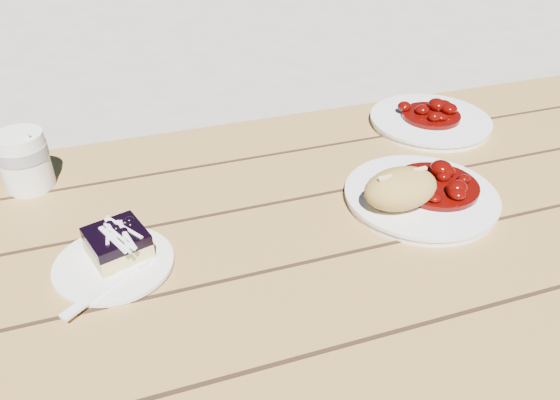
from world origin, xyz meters
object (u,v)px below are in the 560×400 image
object	(u,v)px
picnic_table	(259,312)
main_plate	(421,197)
dessert_plate	(114,265)
blueberry_cake	(117,243)
coffee_cup	(24,161)
second_plate	(430,121)
bread_roll	(401,189)

from	to	relation	value
picnic_table	main_plate	distance (m)	0.34
dessert_plate	blueberry_cake	xyz separation A→B (m)	(0.01, 0.01, 0.03)
main_plate	coffee_cup	bearing A→B (deg)	157.45
picnic_table	dessert_plate	size ratio (longest dim) A/B	12.16
blueberry_cake	coffee_cup	bearing A→B (deg)	100.34
main_plate	second_plate	size ratio (longest dim) A/B	1.02
dessert_plate	bread_roll	bearing A→B (deg)	-1.21
picnic_table	dessert_plate	distance (m)	0.27
main_plate	blueberry_cake	distance (m)	0.50
bread_roll	dessert_plate	size ratio (longest dim) A/B	0.77
picnic_table	second_plate	world-z (taller)	second_plate
blueberry_cake	bread_roll	bearing A→B (deg)	-20.00
bread_roll	main_plate	bearing A→B (deg)	19.98
picnic_table	coffee_cup	distance (m)	0.48
dessert_plate	second_plate	size ratio (longest dim) A/B	0.66
picnic_table	second_plate	size ratio (longest dim) A/B	8.09
blueberry_cake	second_plate	xyz separation A→B (m)	(0.67, 0.24, -0.02)
picnic_table	blueberry_cake	size ratio (longest dim) A/B	20.57
second_plate	dessert_plate	bearing A→B (deg)	-159.04
dessert_plate	second_plate	bearing A→B (deg)	20.96
bread_roll	blueberry_cake	size ratio (longest dim) A/B	1.30
bread_roll	second_plate	xyz separation A→B (m)	(0.23, 0.27, -0.04)
picnic_table	bread_roll	bearing A→B (deg)	-2.83
dessert_plate	blueberry_cake	bearing A→B (deg)	56.31
main_plate	bread_roll	bearing A→B (deg)	-160.02
picnic_table	bread_roll	world-z (taller)	bread_roll
main_plate	dessert_plate	xyz separation A→B (m)	(-0.51, -0.01, -0.00)
blueberry_cake	coffee_cup	distance (m)	0.29
dessert_plate	coffee_cup	xyz separation A→B (m)	(-0.12, 0.27, 0.05)
main_plate	bread_roll	world-z (taller)	bread_roll
blueberry_cake	coffee_cup	xyz separation A→B (m)	(-0.13, 0.26, 0.02)
main_plate	second_plate	xyz separation A→B (m)	(0.17, 0.25, 0.00)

